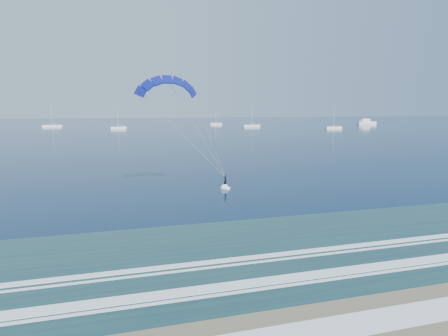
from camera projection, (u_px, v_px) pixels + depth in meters
name	position (u px, v px, depth m)	size (l,w,h in m)	color
ground	(362.00, 319.00, 20.39)	(900.00, 900.00, 0.00)	#082646
kitesurfer_rig	(199.00, 133.00, 47.93)	(14.05, 9.52, 15.24)	#BDCF18
motor_yacht	(366.00, 122.00, 270.92)	(13.59, 3.62, 5.81)	white
sailboat_2	(52.00, 126.00, 232.70)	(10.76, 2.40, 14.22)	white
sailboat_3	(118.00, 128.00, 209.66)	(7.75, 2.40, 10.89)	white
sailboat_4	(216.00, 124.00, 265.31)	(7.84, 2.40, 10.79)	white
sailboat_5	(251.00, 126.00, 235.02)	(10.11, 2.40, 13.61)	white
sailboat_6	(333.00, 128.00, 212.16)	(9.30, 2.40, 12.52)	white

